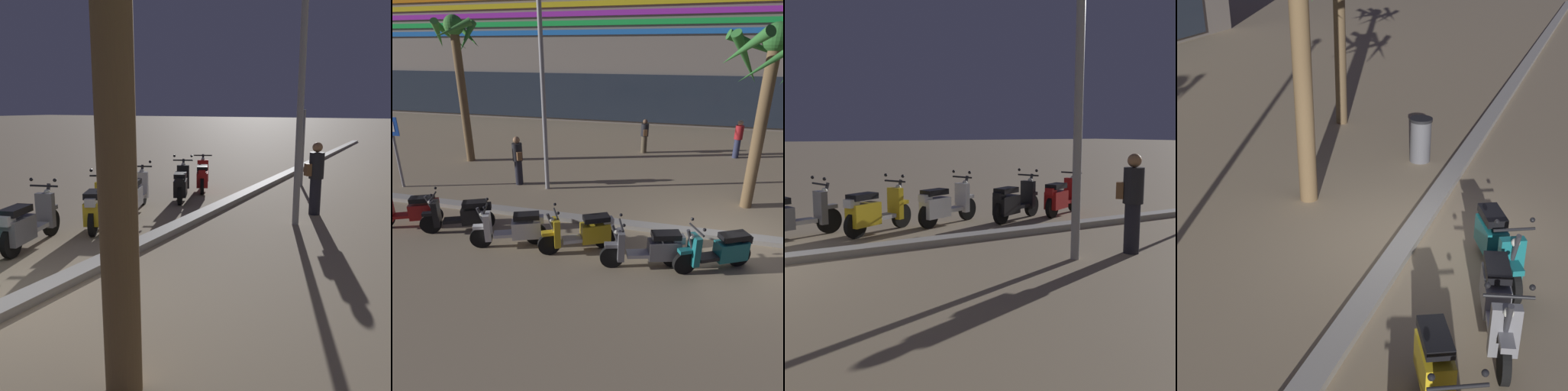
# 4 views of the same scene
# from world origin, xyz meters

# --- Properties ---
(ground_plane) EXTENTS (200.00, 200.00, 0.00)m
(ground_plane) POSITION_xyz_m (0.00, 0.00, 0.00)
(ground_plane) COLOR #9E896B
(curb_strip) EXTENTS (60.00, 0.36, 0.12)m
(curb_strip) POSITION_xyz_m (0.00, 0.27, 0.06)
(curb_strip) COLOR #ADA89E
(curb_strip) RESTS_ON ground
(mall_facade_backdrop) EXTENTS (40.78, 12.03, 12.19)m
(mall_facade_backdrop) POSITION_xyz_m (-5.14, 20.04, 6.09)
(mall_facade_backdrop) COLOR gray
(mall_facade_backdrop) RESTS_ON ground
(scooter_red_mid_rear) EXTENTS (1.62, 0.90, 1.04)m
(scooter_red_mid_rear) POSITION_xyz_m (-8.08, -1.10, 0.44)
(scooter_red_mid_rear) COLOR black
(scooter_red_mid_rear) RESTS_ON ground
(scooter_black_mid_centre) EXTENTS (1.73, 0.94, 1.17)m
(scooter_black_mid_centre) POSITION_xyz_m (-6.62, -1.02, 0.44)
(scooter_black_mid_centre) COLOR black
(scooter_black_mid_centre) RESTS_ON ground
(scooter_white_lead_nearest) EXTENTS (1.72, 0.88, 1.17)m
(scooter_white_lead_nearest) POSITION_xyz_m (-5.02, -1.37, 0.45)
(scooter_white_lead_nearest) COLOR black
(scooter_white_lead_nearest) RESTS_ON ground
(scooter_yellow_tail_end) EXTENTS (1.67, 0.99, 1.17)m
(scooter_yellow_tail_end) POSITION_xyz_m (-3.36, -1.17, 0.46)
(scooter_yellow_tail_end) COLOR black
(scooter_yellow_tail_end) RESTS_ON ground
(scooter_grey_mid_front) EXTENTS (1.81, 0.80, 1.17)m
(scooter_grey_mid_front) POSITION_xyz_m (-1.80, -1.46, 0.45)
(scooter_grey_mid_front) COLOR black
(scooter_grey_mid_front) RESTS_ON ground
(scooter_teal_second_in_line) EXTENTS (1.64, 0.97, 1.17)m
(scooter_teal_second_in_line) POSITION_xyz_m (-0.37, -1.17, 0.45)
(scooter_teal_second_in_line) COLOR black
(scooter_teal_second_in_line) RESTS_ON ground
(crossing_sign) EXTENTS (0.60, 0.13, 2.40)m
(crossing_sign) POSITION_xyz_m (-10.47, 1.24, 1.50)
(crossing_sign) COLOR #939399
(crossing_sign) RESTS_ON ground
(palm_tree_near_sign) EXTENTS (2.58, 2.55, 5.04)m
(palm_tree_near_sign) POSITION_xyz_m (0.74, 2.49, 3.85)
(palm_tree_near_sign) COLOR brown
(palm_tree_near_sign) RESTS_ON ground
(palm_tree_mid_walkway) EXTENTS (1.94, 1.97, 5.58)m
(palm_tree_mid_walkway) POSITION_xyz_m (-9.91, 4.61, 4.12)
(palm_tree_mid_walkway) COLOR brown
(palm_tree_mid_walkway) RESTS_ON ground
(pedestrian_window_shopping) EXTENTS (0.34, 0.46, 1.52)m
(pedestrian_window_shopping) POSITION_xyz_m (-2.93, 7.70, 0.80)
(pedestrian_window_shopping) COLOR brown
(pedestrian_window_shopping) RESTS_ON ground
(pedestrian_by_palm_tree) EXTENTS (0.42, 0.43, 1.69)m
(pedestrian_by_palm_tree) POSITION_xyz_m (-6.70, 2.51, 0.90)
(pedestrian_by_palm_tree) COLOR black
(pedestrian_by_palm_tree) RESTS_ON ground
(pedestrian_strolling_near_curb) EXTENTS (0.34, 0.34, 1.63)m
(pedestrian_strolling_near_curb) POSITION_xyz_m (1.05, 7.89, 0.86)
(pedestrian_strolling_near_curb) COLOR #2D3351
(pedestrian_strolling_near_curb) RESTS_ON ground
(street_lamp) EXTENTS (0.36, 0.36, 6.52)m
(street_lamp) POSITION_xyz_m (-5.60, 2.36, 3.99)
(street_lamp) COLOR #939399
(street_lamp) RESTS_ON ground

